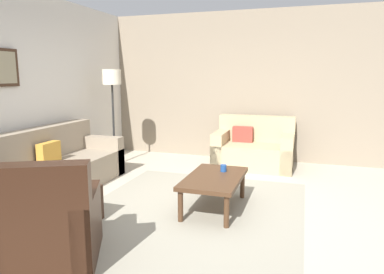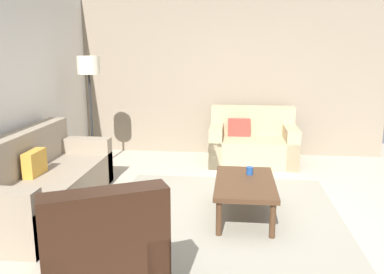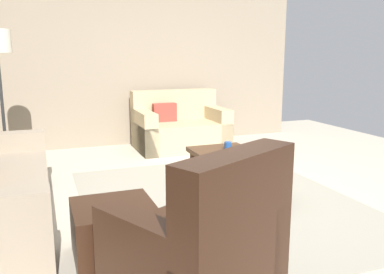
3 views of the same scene
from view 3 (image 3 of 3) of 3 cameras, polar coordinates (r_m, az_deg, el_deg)
name	(u,v)px [view 3 (image 3 of 3)]	position (r m, az deg, el deg)	size (l,w,h in m)	color
ground_plane	(220,202)	(4.04, 4.03, -9.18)	(8.00, 8.00, 0.00)	#B2A893
stone_feature_panel	(143,56)	(6.62, -6.91, 11.22)	(0.12, 5.20, 2.80)	gray
area_rug	(220,202)	(4.04, 4.03, -9.13)	(3.08, 2.58, 0.01)	gray
couch_loveseat	(179,128)	(6.30, -1.90, 1.21)	(0.90, 1.36, 0.88)	tan
armchair_leather	(203,257)	(2.38, 1.54, -16.51)	(1.07, 1.07, 0.95)	black
ottoman	(114,232)	(2.98, -10.90, -13.00)	(0.56, 0.56, 0.40)	black
coffee_table	(233,160)	(4.21, 5.78, -3.25)	(1.10, 0.64, 0.41)	#472D1C
cup	(228,146)	(4.42, 5.08, -1.24)	(0.08, 0.08, 0.09)	#1E478C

